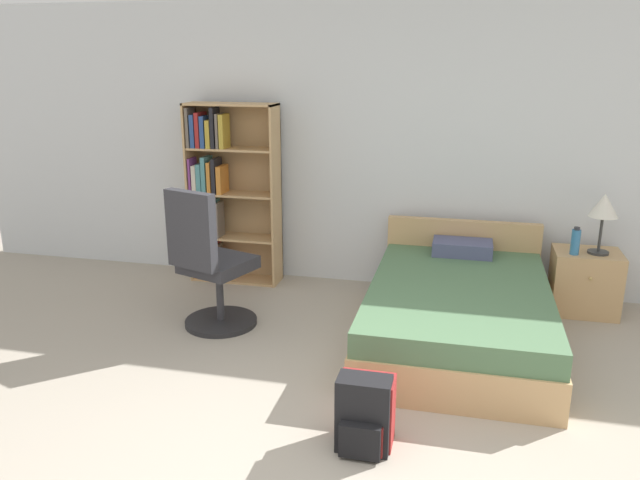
% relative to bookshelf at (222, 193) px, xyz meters
% --- Properties ---
extents(wall_back, '(9.00, 0.06, 2.60)m').
position_rel_bookshelf_xyz_m(wall_back, '(1.75, 0.27, 0.45)').
color(wall_back, silver).
rests_on(wall_back, ground_plane).
extents(bookshelf, '(0.85, 0.29, 1.70)m').
position_rel_bookshelf_xyz_m(bookshelf, '(0.00, 0.00, 0.00)').
color(bookshelf, tan).
rests_on(bookshelf, ground_plane).
extents(bed, '(1.33, 2.08, 0.71)m').
position_rel_bookshelf_xyz_m(bed, '(2.25, -0.87, -0.61)').
color(bed, tan).
rests_on(bed, ground_plane).
extents(office_chair, '(0.62, 0.68, 1.15)m').
position_rel_bookshelf_xyz_m(office_chair, '(0.34, -1.13, -0.34)').
color(office_chair, '#232326').
rests_on(office_chair, ground_plane).
extents(nightstand, '(0.54, 0.44, 0.54)m').
position_rel_bookshelf_xyz_m(nightstand, '(3.27, -0.07, -0.59)').
color(nightstand, tan).
rests_on(nightstand, ground_plane).
extents(table_lamp, '(0.23, 0.23, 0.51)m').
position_rel_bookshelf_xyz_m(table_lamp, '(3.34, -0.11, 0.07)').
color(table_lamp, '#333333').
rests_on(table_lamp, nightstand).
extents(water_bottle, '(0.07, 0.07, 0.23)m').
position_rel_bookshelf_xyz_m(water_bottle, '(3.14, -0.18, -0.21)').
color(water_bottle, teal).
rests_on(water_bottle, nightstand).
extents(backpack_red, '(0.30, 0.26, 0.40)m').
position_rel_bookshelf_xyz_m(backpack_red, '(1.78, -2.38, -0.66)').
color(backpack_red, maroon).
rests_on(backpack_red, ground_plane).
extents(backpack_black, '(0.30, 0.23, 0.43)m').
position_rel_bookshelf_xyz_m(backpack_black, '(1.78, -2.44, -0.65)').
color(backpack_black, black).
rests_on(backpack_black, ground_plane).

